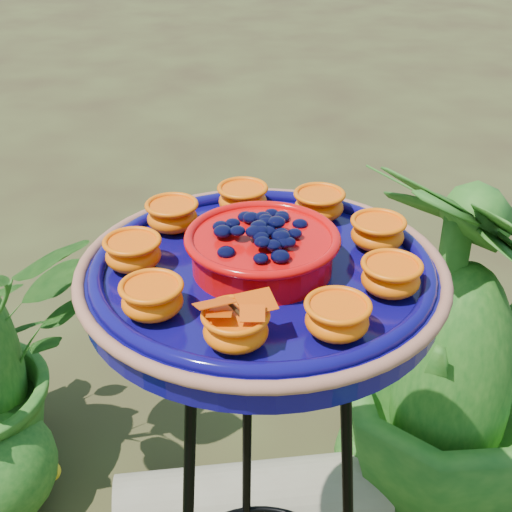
% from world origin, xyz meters
% --- Properties ---
extents(tripod_stand, '(0.40, 0.41, 0.99)m').
position_xyz_m(tripod_stand, '(0.09, 0.00, 0.60)').
color(tripod_stand, black).
rests_on(tripod_stand, ground).
extents(feeder_dish, '(0.56, 0.56, 0.12)m').
position_xyz_m(feeder_dish, '(0.09, 0.00, 1.04)').
color(feeder_dish, '#0B064F').
rests_on(feeder_dish, tripod_stand).
extents(driftwood_log, '(0.69, 0.27, 0.22)m').
position_xyz_m(driftwood_log, '(0.09, 0.38, 0.11)').
color(driftwood_log, gray).
rests_on(driftwood_log, ground).
extents(shrub_back_right, '(0.76, 0.76, 0.99)m').
position_xyz_m(shrub_back_right, '(0.59, 0.47, 0.50)').
color(shrub_back_right, '#164A13').
rests_on(shrub_back_right, ground).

